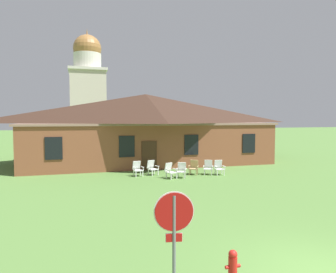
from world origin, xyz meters
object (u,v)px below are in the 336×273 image
at_px(lawn_chair_near_door, 152,167).
at_px(fire_hydrant, 233,268).
at_px(stop_sign, 174,226).
at_px(lawn_chair_far_side, 208,167).
at_px(lawn_chair_under_eave, 219,167).
at_px(lawn_chair_left_end, 170,170).
at_px(lawn_chair_middle, 182,170).
at_px(lawn_chair_right_end, 194,167).
at_px(lawn_chair_by_porch, 138,168).

xyz_separation_m(lawn_chair_near_door, fire_hydrant, (-1.28, -13.51, -0.12)).
xyz_separation_m(stop_sign, lawn_chair_near_door, (2.78, 13.89, -1.12)).
distance_m(lawn_chair_far_side, lawn_chair_under_eave, 0.71).
distance_m(lawn_chair_near_door, lawn_chair_far_side, 3.73).
bearing_deg(lawn_chair_left_end, lawn_chair_under_eave, 5.16).
height_order(lawn_chair_far_side, fire_hydrant, lawn_chair_far_side).
height_order(lawn_chair_middle, lawn_chair_under_eave, same).
bearing_deg(lawn_chair_left_end, lawn_chair_right_end, 24.04).
height_order(stop_sign, lawn_chair_left_end, stop_sign).
relative_size(lawn_chair_by_porch, lawn_chair_left_end, 1.00).
relative_size(stop_sign, fire_hydrant, 2.92).
xyz_separation_m(lawn_chair_middle, fire_hydrant, (-2.83, -12.05, -0.12)).
bearing_deg(lawn_chair_left_end, lawn_chair_far_side, 11.19).
xyz_separation_m(lawn_chair_middle, lawn_chair_under_eave, (2.73, 0.32, 0.00)).
bearing_deg(fire_hydrant, lawn_chair_right_end, 72.84).
relative_size(lawn_chair_left_end, fire_hydrant, 1.21).
distance_m(lawn_chair_far_side, fire_hydrant, 13.53).
bearing_deg(stop_sign, lawn_chair_near_door, 78.70).
bearing_deg(stop_sign, lawn_chair_far_side, 63.81).
xyz_separation_m(lawn_chair_near_door, lawn_chair_far_side, (3.62, -0.90, 0.00)).
distance_m(lawn_chair_by_porch, lawn_chair_near_door, 1.01).
xyz_separation_m(lawn_chair_under_eave, fire_hydrant, (-5.56, -12.37, -0.12)).
relative_size(stop_sign, lawn_chair_left_end, 2.41).
distance_m(lawn_chair_right_end, lawn_chair_under_eave, 1.66).
distance_m(lawn_chair_near_door, fire_hydrant, 13.57).
height_order(lawn_chair_near_door, lawn_chair_right_end, same).
height_order(lawn_chair_left_end, fire_hydrant, lawn_chair_left_end).
distance_m(lawn_chair_right_end, fire_hydrant, 13.50).
distance_m(lawn_chair_left_end, lawn_chair_far_side, 2.86).
distance_m(lawn_chair_under_eave, fire_hydrant, 13.56).
bearing_deg(lawn_chair_far_side, lawn_chair_middle, -164.79).
height_order(lawn_chair_under_eave, fire_hydrant, lawn_chair_under_eave).
relative_size(lawn_chair_near_door, lawn_chair_left_end, 1.00).
xyz_separation_m(lawn_chair_by_porch, lawn_chair_far_side, (4.62, -0.77, 0.00)).
bearing_deg(lawn_chair_middle, lawn_chair_right_end, 36.46).
height_order(lawn_chair_left_end, lawn_chair_right_end, same).
relative_size(lawn_chair_middle, lawn_chair_right_end, 1.00).
bearing_deg(stop_sign, lawn_chair_by_porch, 82.65).
bearing_deg(lawn_chair_under_eave, lawn_chair_by_porch, 169.13).
distance_m(lawn_chair_near_door, lawn_chair_left_end, 1.67).
distance_m(lawn_chair_near_door, lawn_chair_under_eave, 4.43).
xyz_separation_m(lawn_chair_left_end, lawn_chair_under_eave, (3.47, 0.31, 0.00)).
distance_m(stop_sign, lawn_chair_left_end, 13.00).
bearing_deg(lawn_chair_middle, stop_sign, -109.20).
height_order(lawn_chair_middle, lawn_chair_far_side, same).
relative_size(lawn_chair_by_porch, lawn_chair_right_end, 1.00).
bearing_deg(stop_sign, lawn_chair_middle, 70.80).
xyz_separation_m(lawn_chair_far_side, lawn_chair_under_eave, (0.67, -0.24, 0.00)).
distance_m(lawn_chair_left_end, lawn_chair_right_end, 2.07).
distance_m(lawn_chair_by_porch, fire_hydrant, 13.39).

